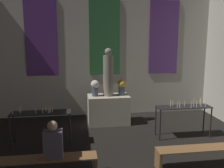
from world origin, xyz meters
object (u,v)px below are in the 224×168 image
(altar, at_px, (108,109))
(flower_vase_right, at_px, (122,86))
(candle_rack_right, at_px, (184,110))
(pew_back_left, at_px, (44,163))
(person_seated, at_px, (53,142))
(pew_back_right, at_px, (204,152))
(flower_vase_left, at_px, (95,87))
(statue, at_px, (108,74))
(candle_rack_left, at_px, (41,116))

(altar, relative_size, flower_vase_right, 2.58)
(flower_vase_right, bearing_deg, candle_rack_right, -42.94)
(pew_back_left, xyz_separation_m, person_seated, (0.19, -0.00, 0.43))
(pew_back_left, bearing_deg, pew_back_right, 0.00)
(candle_rack_right, height_order, pew_back_left, candle_rack_right)
(altar, xyz_separation_m, person_seated, (-1.46, -3.00, 0.30))
(pew_back_left, bearing_deg, altar, 61.24)
(flower_vase_left, relative_size, pew_back_left, 0.24)
(statue, bearing_deg, pew_back_left, -118.76)
(altar, bearing_deg, pew_back_right, -61.24)
(statue, bearing_deg, flower_vase_left, -180.00)
(candle_rack_right, bearing_deg, pew_back_right, -98.92)
(candle_rack_right, relative_size, person_seated, 2.03)
(flower_vase_right, bearing_deg, pew_back_left, -124.56)
(statue, distance_m, flower_vase_left, 0.59)
(candle_rack_right, xyz_separation_m, pew_back_right, (-0.25, -1.62, -0.43))
(statue, xyz_separation_m, flower_vase_left, (-0.42, -0.00, -0.41))
(flower_vase_left, relative_size, pew_back_right, 0.24)
(altar, height_order, candle_rack_right, candle_rack_right)
(altar, height_order, flower_vase_right, flower_vase_right)
(altar, distance_m, pew_back_left, 3.43)
(flower_vase_right, xyz_separation_m, pew_back_right, (1.23, -3.00, -0.87))
(person_seated, bearing_deg, flower_vase_right, 57.99)
(statue, distance_m, candle_rack_right, 2.50)
(candle_rack_right, height_order, person_seated, person_seated)
(statue, height_order, pew_back_right, statue)
(flower_vase_left, bearing_deg, person_seated, -109.05)
(statue, bearing_deg, candle_rack_right, -35.95)
(pew_back_left, relative_size, pew_back_right, 1.00)
(statue, distance_m, pew_back_left, 3.66)
(candle_rack_left, bearing_deg, candle_rack_right, -0.02)
(pew_back_right, bearing_deg, candle_rack_left, 155.40)
(candle_rack_right, distance_m, pew_back_left, 3.93)
(altar, relative_size, statue, 0.87)
(altar, distance_m, flower_vase_left, 0.85)
(flower_vase_left, bearing_deg, pew_back_right, -55.44)
(pew_back_right, bearing_deg, statue, 118.76)
(statue, distance_m, person_seated, 3.45)
(flower_vase_left, relative_size, flower_vase_right, 1.00)
(flower_vase_right, height_order, person_seated, flower_vase_right)
(candle_rack_left, bearing_deg, altar, 35.98)
(altar, xyz_separation_m, flower_vase_left, (-0.42, 0.00, 0.74))
(flower_vase_left, height_order, person_seated, flower_vase_left)
(statue, xyz_separation_m, candle_rack_right, (1.90, -1.38, -0.84))
(candle_rack_left, bearing_deg, flower_vase_left, 42.99)
(altar, distance_m, person_seated, 3.35)
(candle_rack_right, bearing_deg, flower_vase_left, 149.28)
(flower_vase_left, distance_m, flower_vase_right, 0.84)
(candle_rack_left, height_order, pew_back_right, candle_rack_left)
(flower_vase_right, height_order, candle_rack_left, flower_vase_right)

